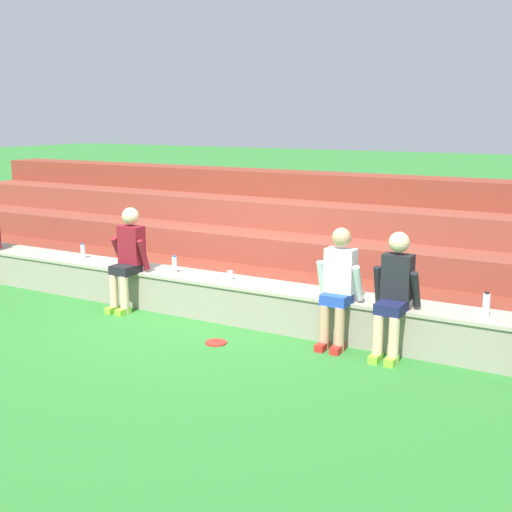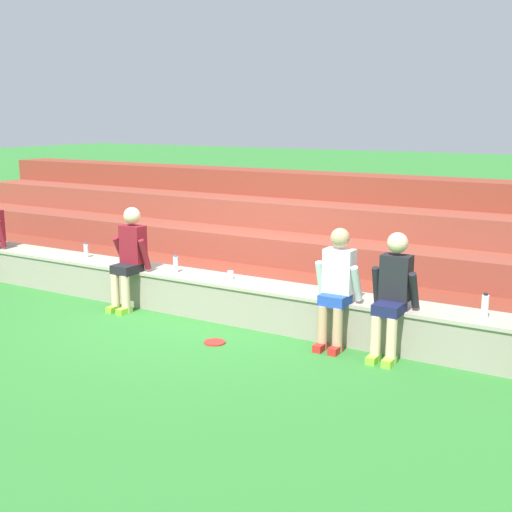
{
  "view_description": "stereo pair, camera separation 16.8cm",
  "coord_description": "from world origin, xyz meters",
  "px_view_note": "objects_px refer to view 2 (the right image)",
  "views": [
    {
      "loc": [
        4.75,
        -6.62,
        2.53
      ],
      "look_at": [
        0.82,
        0.27,
        0.85
      ],
      "focal_mm": 46.72,
      "sensor_mm": 36.0,
      "label": 1
    },
    {
      "loc": [
        4.9,
        -6.54,
        2.53
      ],
      "look_at": [
        0.82,
        0.27,
        0.85
      ],
      "focal_mm": 46.72,
      "sensor_mm": 36.0,
      "label": 2
    }
  ],
  "objects_px": {
    "person_right_of_center": "(392,292)",
    "water_bottle_near_right": "(485,306)",
    "person_center": "(337,285)",
    "water_bottle_near_left": "(176,264)",
    "plastic_cup_left_end": "(230,275)",
    "person_left_of_center": "(129,255)",
    "frisbee": "(215,342)",
    "water_bottle_mid_right": "(86,251)"
  },
  "relations": [
    {
      "from": "person_center",
      "to": "water_bottle_near_right",
      "type": "distance_m",
      "value": 1.55
    },
    {
      "from": "person_center",
      "to": "water_bottle_mid_right",
      "type": "height_order",
      "value": "person_center"
    },
    {
      "from": "person_center",
      "to": "plastic_cup_left_end",
      "type": "xyz_separation_m",
      "value": [
        -1.6,
        0.33,
        -0.16
      ]
    },
    {
      "from": "plastic_cup_left_end",
      "to": "person_left_of_center",
      "type": "bearing_deg",
      "value": -165.98
    },
    {
      "from": "person_left_of_center",
      "to": "water_bottle_mid_right",
      "type": "xyz_separation_m",
      "value": [
        -1.15,
        0.36,
        -0.12
      ]
    },
    {
      "from": "person_center",
      "to": "water_bottle_near_left",
      "type": "relative_size",
      "value": 5.84
    },
    {
      "from": "person_center",
      "to": "person_right_of_center",
      "type": "height_order",
      "value": "same"
    },
    {
      "from": "plastic_cup_left_end",
      "to": "water_bottle_near_left",
      "type": "bearing_deg",
      "value": -176.35
    },
    {
      "from": "person_center",
      "to": "water_bottle_mid_right",
      "type": "distance_m",
      "value": 4.14
    },
    {
      "from": "person_right_of_center",
      "to": "plastic_cup_left_end",
      "type": "relative_size",
      "value": 12.8
    },
    {
      "from": "person_left_of_center",
      "to": "water_bottle_near_left",
      "type": "height_order",
      "value": "person_left_of_center"
    },
    {
      "from": "person_center",
      "to": "frisbee",
      "type": "height_order",
      "value": "person_center"
    },
    {
      "from": "person_center",
      "to": "water_bottle_near_left",
      "type": "distance_m",
      "value": 2.45
    },
    {
      "from": "water_bottle_near_right",
      "to": "water_bottle_mid_right",
      "type": "relative_size",
      "value": 1.21
    },
    {
      "from": "person_right_of_center",
      "to": "water_bottle_mid_right",
      "type": "height_order",
      "value": "person_right_of_center"
    },
    {
      "from": "person_left_of_center",
      "to": "water_bottle_near_left",
      "type": "bearing_deg",
      "value": 28.09
    },
    {
      "from": "person_center",
      "to": "frisbee",
      "type": "relative_size",
      "value": 5.46
    },
    {
      "from": "person_left_of_center",
      "to": "person_right_of_center",
      "type": "height_order",
      "value": "person_left_of_center"
    },
    {
      "from": "water_bottle_near_left",
      "to": "plastic_cup_left_end",
      "type": "distance_m",
      "value": 0.83
    },
    {
      "from": "water_bottle_near_right",
      "to": "plastic_cup_left_end",
      "type": "xyz_separation_m",
      "value": [
        -3.12,
        0.04,
        -0.07
      ]
    },
    {
      "from": "person_right_of_center",
      "to": "water_bottle_mid_right",
      "type": "distance_m",
      "value": 4.76
    },
    {
      "from": "water_bottle_near_right",
      "to": "plastic_cup_left_end",
      "type": "distance_m",
      "value": 3.12
    },
    {
      "from": "person_left_of_center",
      "to": "plastic_cup_left_end",
      "type": "relative_size",
      "value": 12.97
    },
    {
      "from": "person_right_of_center",
      "to": "water_bottle_near_right",
      "type": "xyz_separation_m",
      "value": [
        0.89,
        0.27,
        -0.09
      ]
    },
    {
      "from": "water_bottle_near_right",
      "to": "frisbee",
      "type": "height_order",
      "value": "water_bottle_near_right"
    },
    {
      "from": "plastic_cup_left_end",
      "to": "water_bottle_near_right",
      "type": "bearing_deg",
      "value": -0.81
    },
    {
      "from": "person_left_of_center",
      "to": "plastic_cup_left_end",
      "type": "bearing_deg",
      "value": 14.02
    },
    {
      "from": "person_right_of_center",
      "to": "water_bottle_near_right",
      "type": "height_order",
      "value": "person_right_of_center"
    },
    {
      "from": "person_right_of_center",
      "to": "water_bottle_near_left",
      "type": "xyz_separation_m",
      "value": [
        -3.06,
        0.26,
        -0.1
      ]
    },
    {
      "from": "person_right_of_center",
      "to": "frisbee",
      "type": "xyz_separation_m",
      "value": [
        -1.85,
        -0.61,
        -0.71
      ]
    },
    {
      "from": "water_bottle_near_right",
      "to": "water_bottle_mid_right",
      "type": "height_order",
      "value": "water_bottle_near_right"
    },
    {
      "from": "water_bottle_near_left",
      "to": "person_center",
      "type": "bearing_deg",
      "value": -6.46
    },
    {
      "from": "plastic_cup_left_end",
      "to": "frisbee",
      "type": "xyz_separation_m",
      "value": [
        0.38,
        -0.92,
        -0.55
      ]
    },
    {
      "from": "person_right_of_center",
      "to": "frisbee",
      "type": "bearing_deg",
      "value": -161.78
    },
    {
      "from": "person_left_of_center",
      "to": "plastic_cup_left_end",
      "type": "distance_m",
      "value": 1.42
    },
    {
      "from": "water_bottle_near_left",
      "to": "person_left_of_center",
      "type": "bearing_deg",
      "value": -151.91
    },
    {
      "from": "water_bottle_mid_right",
      "to": "frisbee",
      "type": "xyz_separation_m",
      "value": [
        2.9,
        -0.94,
        -0.6
      ]
    },
    {
      "from": "person_left_of_center",
      "to": "water_bottle_near_right",
      "type": "bearing_deg",
      "value": 3.79
    },
    {
      "from": "plastic_cup_left_end",
      "to": "frisbee",
      "type": "height_order",
      "value": "plastic_cup_left_end"
    },
    {
      "from": "plastic_cup_left_end",
      "to": "person_center",
      "type": "bearing_deg",
      "value": -11.55
    },
    {
      "from": "person_left_of_center",
      "to": "person_right_of_center",
      "type": "xyz_separation_m",
      "value": [
        3.6,
        0.03,
        -0.01
      ]
    },
    {
      "from": "water_bottle_mid_right",
      "to": "plastic_cup_left_end",
      "type": "relative_size",
      "value": 2.05
    }
  ]
}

